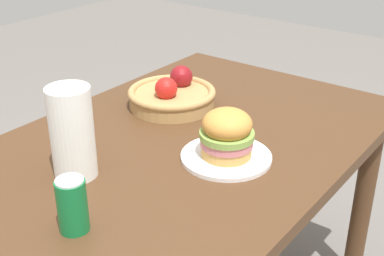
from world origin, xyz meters
name	(u,v)px	position (x,y,z in m)	size (l,w,h in m)	color
dining_table	(179,172)	(0.00, 0.00, 0.65)	(1.40, 0.90, 0.75)	#4C301C
plate	(225,157)	(0.00, -0.16, 0.76)	(0.25, 0.25, 0.01)	white
sandwich	(226,134)	(0.00, -0.16, 0.83)	(0.15, 0.15, 0.13)	tan
soda_can	(72,205)	(-0.46, -0.07, 0.81)	(0.07, 0.07, 0.13)	#147238
fruit_basket	(172,95)	(0.19, 0.18, 0.79)	(0.29, 0.29, 0.12)	tan
paper_towel_roll	(72,133)	(-0.30, 0.10, 0.87)	(0.11, 0.11, 0.24)	white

